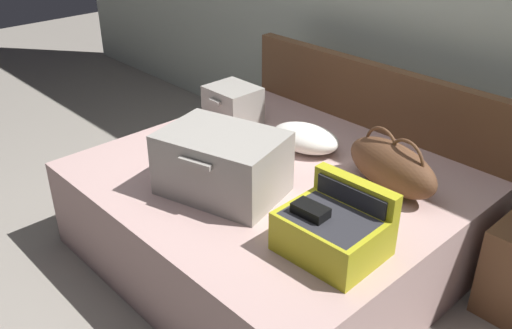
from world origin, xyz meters
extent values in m
plane|color=gray|center=(0.00, 0.00, 0.00)|extent=(12.00, 12.00, 0.00)
cube|color=#BC9993|center=(0.00, 0.40, 0.25)|extent=(1.86, 1.64, 0.51)
cube|color=brown|center=(0.00, 1.26, 0.45)|extent=(1.89, 0.08, 0.91)
cube|color=gray|center=(-0.04, 0.10, 0.64)|extent=(0.66, 0.54, 0.25)
cube|color=#28282D|center=(-0.04, 0.10, 0.67)|extent=(0.58, 0.48, 0.18)
cube|color=black|center=(-0.13, 0.02, 0.77)|extent=(0.13, 0.11, 0.03)
cube|color=gray|center=(-0.04, 0.10, 0.79)|extent=(0.66, 0.54, 0.06)
cube|color=gray|center=(0.02, -0.11, 0.76)|extent=(0.17, 0.07, 0.02)
cube|color=gold|center=(0.64, 0.08, 0.60)|extent=(0.41, 0.30, 0.18)
cube|color=#28282D|center=(0.64, 0.08, 0.63)|extent=(0.36, 0.26, 0.13)
cube|color=black|center=(0.57, 0.04, 0.71)|extent=(0.15, 0.09, 0.05)
cube|color=gold|center=(0.63, 0.25, 0.65)|extent=(0.40, 0.07, 0.29)
cube|color=#28282D|center=(0.63, 0.22, 0.65)|extent=(0.34, 0.02, 0.24)
cube|color=gray|center=(-0.64, 0.68, 0.60)|extent=(0.30, 0.26, 0.18)
cube|color=#28282D|center=(-0.64, 0.68, 0.62)|extent=(0.27, 0.23, 0.12)
cube|color=black|center=(-0.69, 0.65, 0.70)|extent=(0.11, 0.10, 0.04)
cube|color=#99999E|center=(-0.59, 0.71, 0.71)|extent=(0.09, 0.10, 0.05)
cube|color=gray|center=(-0.64, 0.68, 0.72)|extent=(0.30, 0.26, 0.06)
cube|color=gray|center=(-0.64, 0.54, 0.69)|extent=(0.09, 0.02, 0.02)
ellipsoid|color=brown|center=(0.50, 0.72, 0.63)|extent=(0.57, 0.31, 0.24)
torus|color=brown|center=(0.42, 0.73, 0.70)|extent=(0.22, 0.06, 0.22)
torus|color=brown|center=(0.58, 0.70, 0.70)|extent=(0.22, 0.06, 0.22)
ellipsoid|color=white|center=(-0.08, 0.73, 0.58)|extent=(0.45, 0.33, 0.15)
camera|label=1|loc=(1.77, -1.39, 1.92)|focal=38.74mm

